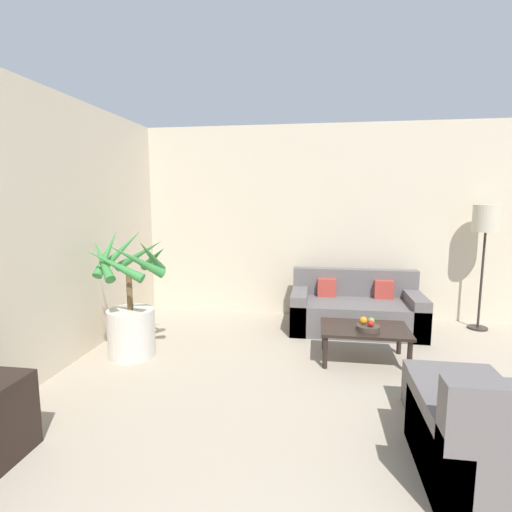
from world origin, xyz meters
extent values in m
cube|color=beige|center=(0.00, 6.63, 1.35)|extent=(8.44, 0.06, 2.70)
cylinder|color=beige|center=(-2.90, 4.76, 0.26)|extent=(0.50, 0.50, 0.51)
cylinder|color=brown|center=(-2.90, 4.76, 0.71)|extent=(0.06, 0.06, 0.40)
cone|color=#38843D|center=(-2.65, 4.76, 1.09)|extent=(0.10, 0.57, 0.44)
cone|color=#38843D|center=(-2.70, 4.96, 1.05)|extent=(0.50, 0.50, 0.36)
cone|color=#38843D|center=(-2.90, 5.03, 1.07)|extent=(0.59, 0.10, 0.40)
cone|color=#38843D|center=(-3.07, 4.93, 1.12)|extent=(0.45, 0.45, 0.49)
cone|color=#38843D|center=(-3.13, 4.76, 1.13)|extent=(0.10, 0.52, 0.51)
cone|color=#38843D|center=(-3.09, 4.58, 1.08)|extent=(0.48, 0.48, 0.42)
cone|color=#38843D|center=(-2.90, 4.48, 1.05)|extent=(0.61, 0.10, 0.36)
cone|color=#38843D|center=(-2.71, 4.57, 1.08)|extent=(0.48, 0.48, 0.42)
cube|color=#605B5B|center=(-0.44, 5.98, 0.19)|extent=(1.63, 0.83, 0.38)
cube|color=#605B5B|center=(-0.44, 6.31, 0.56)|extent=(1.63, 0.16, 0.36)
cube|color=#605B5B|center=(-1.16, 5.98, 0.25)|extent=(0.20, 0.83, 0.50)
cube|color=#605B5B|center=(0.27, 5.98, 0.25)|extent=(0.20, 0.83, 0.50)
cube|color=#B23D33|center=(-0.81, 6.19, 0.50)|extent=(0.24, 0.12, 0.24)
cube|color=#B23D33|center=(-0.07, 6.19, 0.50)|extent=(0.24, 0.12, 0.24)
cylinder|color=#2D2823|center=(1.14, 6.28, 0.01)|extent=(0.24, 0.24, 0.03)
cylinder|color=#2D2823|center=(1.14, 6.28, 0.65)|extent=(0.03, 0.03, 1.24)
cylinder|color=beige|center=(1.14, 6.28, 1.44)|extent=(0.32, 0.32, 0.34)
cylinder|color=black|center=(-0.85, 4.75, 0.17)|extent=(0.05, 0.05, 0.33)
cylinder|color=black|center=(-0.04, 4.75, 0.17)|extent=(0.05, 0.05, 0.33)
cylinder|color=black|center=(-0.85, 5.26, 0.17)|extent=(0.05, 0.05, 0.33)
cylinder|color=black|center=(-0.04, 5.26, 0.17)|extent=(0.05, 0.05, 0.33)
cube|color=black|center=(-0.44, 5.00, 0.35)|extent=(0.90, 0.59, 0.03)
cylinder|color=#42382D|center=(-0.42, 4.92, 0.39)|extent=(0.23, 0.23, 0.05)
sphere|color=red|center=(-0.40, 4.88, 0.44)|extent=(0.06, 0.06, 0.06)
sphere|color=olive|center=(-0.38, 4.97, 0.45)|extent=(0.07, 0.07, 0.07)
sphere|color=orange|center=(-0.46, 4.96, 0.45)|extent=(0.08, 0.08, 0.08)
cube|color=#605B5B|center=(0.16, 3.29, 0.19)|extent=(0.92, 0.85, 0.39)
cube|color=#605B5B|center=(-0.22, 3.29, 0.24)|extent=(0.16, 0.85, 0.49)
cube|color=#605B5B|center=(0.12, 4.00, 0.18)|extent=(0.68, 0.44, 0.36)
camera|label=1|loc=(-0.95, 0.90, 1.69)|focal=28.00mm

